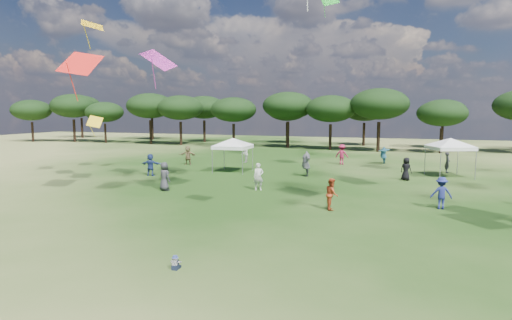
{
  "coord_description": "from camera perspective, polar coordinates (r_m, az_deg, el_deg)",
  "views": [
    {
      "loc": [
        6.15,
        -8.98,
        4.96
      ],
      "look_at": [
        0.95,
        6.0,
        3.11
      ],
      "focal_mm": 30.0,
      "sensor_mm": 36.0,
      "label": 1
    }
  ],
  "objects": [
    {
      "name": "ground",
      "position": [
        11.96,
        -14.59,
        -18.07
      ],
      "size": [
        140.0,
        140.0,
        0.0
      ],
      "primitive_type": "plane",
      "color": "#234514",
      "rests_on": "ground"
    },
    {
      "name": "tent_left",
      "position": [
        34.35,
        -3.11,
        2.73
      ],
      "size": [
        5.47,
        5.47,
        3.04
      ],
      "rotation": [
        0.0,
        0.0,
        0.03
      ],
      "color": "gray",
      "rests_on": "ground"
    },
    {
      "name": "tree_line",
      "position": [
        56.52,
        15.42,
        6.9
      ],
      "size": [
        108.78,
        17.63,
        7.77
      ],
      "color": "black",
      "rests_on": "ground"
    },
    {
      "name": "festival_crowd",
      "position": [
        32.84,
        7.71,
        -0.55
      ],
      "size": [
        29.01,
        21.64,
        1.91
      ],
      "color": "navy",
      "rests_on": "ground"
    },
    {
      "name": "toddler",
      "position": [
        13.98,
        -10.68,
        -13.36
      ],
      "size": [
        0.31,
        0.34,
        0.45
      ],
      "rotation": [
        0.0,
        0.0,
        0.09
      ],
      "color": "black",
      "rests_on": "ground"
    },
    {
      "name": "tent_right",
      "position": [
        34.71,
        24.51,
        2.47
      ],
      "size": [
        5.18,
        5.18,
        3.21
      ],
      "rotation": [
        0.0,
        0.0,
        0.37
      ],
      "color": "gray",
      "rests_on": "ground"
    }
  ]
}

